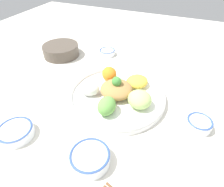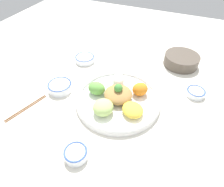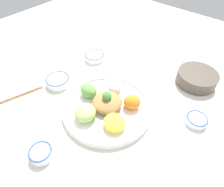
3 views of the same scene
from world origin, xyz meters
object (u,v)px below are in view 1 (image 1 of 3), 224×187
rice_bowl_plain (107,52)px  serving_spoon_main (29,89)px  rice_bowl_blue (90,158)px  side_serving_bowl (61,50)px  sauce_bowl_red (16,132)px  salad_platter (117,93)px  sauce_bowl_dark (199,124)px

rice_bowl_plain → serving_spoon_main: bearing=156.5°
rice_bowl_blue → serving_spoon_main: rice_bowl_blue is taller
rice_bowl_blue → rice_bowl_plain: 0.66m
rice_bowl_blue → serving_spoon_main: 0.45m
side_serving_bowl → sauce_bowl_red: bearing=-160.4°
sauce_bowl_red → serving_spoon_main: size_ratio=0.92×
sauce_bowl_red → side_serving_bowl: bearing=19.6°
salad_platter → serving_spoon_main: (-0.09, 0.37, -0.02)m
salad_platter → sauce_bowl_red: 0.38m
rice_bowl_blue → side_serving_bowl: side_serving_bowl is taller
salad_platter → sauce_bowl_dark: size_ratio=4.64×
sauce_bowl_dark → rice_bowl_blue: bearing=132.7°
side_serving_bowl → serving_spoon_main: bearing=-171.2°
rice_bowl_blue → side_serving_bowl: (0.52, 0.46, 0.01)m
sauce_bowl_red → side_serving_bowl: 0.56m
sauce_bowl_dark → salad_platter: bearing=83.5°
sauce_bowl_red → rice_bowl_plain: size_ratio=1.30×
salad_platter → side_serving_bowl: 0.48m
side_serving_bowl → salad_platter: bearing=-117.9°
salad_platter → serving_spoon_main: salad_platter is taller
sauce_bowl_red → sauce_bowl_dark: size_ratio=1.33×
salad_platter → serving_spoon_main: size_ratio=3.20×
salad_platter → rice_bowl_plain: size_ratio=4.52×
rice_bowl_plain → serving_spoon_main: size_ratio=0.71×
sauce_bowl_red → rice_bowl_blue: rice_bowl_blue is taller
rice_bowl_plain → serving_spoon_main: 0.46m
sauce_bowl_dark → side_serving_bowl: 0.78m
salad_platter → rice_bowl_blue: 0.30m
sauce_bowl_red → side_serving_bowl: side_serving_bowl is taller
rice_bowl_blue → rice_bowl_plain: bearing=19.8°
sauce_bowl_red → sauce_bowl_dark: 0.61m
sauce_bowl_dark → side_serving_bowl: (0.26, 0.74, 0.01)m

